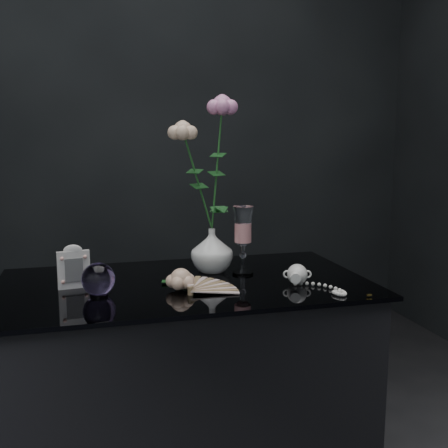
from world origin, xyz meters
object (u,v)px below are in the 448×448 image
object	(u,v)px
loose_rose	(181,279)
pearl_jar	(297,273)
wine_glass	(243,240)
vase	(212,250)
paperweight	(98,279)
picture_frame	(74,267)

from	to	relation	value
loose_rose	pearl_jar	distance (m)	0.33
wine_glass	loose_rose	world-z (taller)	wine_glass
loose_rose	wine_glass	bearing A→B (deg)	7.93
vase	wine_glass	distance (m)	0.10
loose_rose	vase	bearing A→B (deg)	31.14
wine_glass	paperweight	distance (m)	0.45
vase	pearl_jar	world-z (taller)	vase
vase	paperweight	size ratio (longest dim) A/B	1.54
wine_glass	picture_frame	world-z (taller)	wine_glass
wine_glass	pearl_jar	bearing A→B (deg)	-50.74
paperweight	pearl_jar	size ratio (longest dim) A/B	0.42
paperweight	wine_glass	bearing A→B (deg)	15.27
vase	wine_glass	size ratio (longest dim) A/B	0.65
vase	pearl_jar	xyz separation A→B (m)	(0.20, -0.19, -0.04)
picture_frame	loose_rose	bearing A→B (deg)	-26.06
wine_glass	vase	bearing A→B (deg)	150.18
paperweight	loose_rose	bearing A→B (deg)	-1.69
vase	paperweight	xyz separation A→B (m)	(-0.35, -0.17, -0.02)
vase	pearl_jar	size ratio (longest dim) A/B	0.65
picture_frame	loose_rose	distance (m)	0.30
loose_rose	paperweight	bearing A→B (deg)	156.04
wine_glass	pearl_jar	size ratio (longest dim) A/B	1.00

